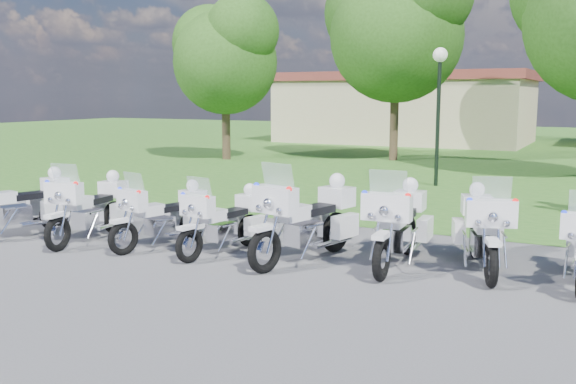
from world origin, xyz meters
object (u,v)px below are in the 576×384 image
at_px(motorcycle_1, 91,207).
at_px(motorcycle_5, 399,223).
at_px(motorcycle_0, 20,203).
at_px(motorcycle_6, 482,228).
at_px(motorcycle_2, 165,214).
at_px(lamp_post, 439,82).
at_px(motorcycle_4, 308,218).
at_px(motorcycle_3, 225,220).

distance_m(motorcycle_1, motorcycle_5, 5.94).
relative_size(motorcycle_0, motorcycle_1, 1.02).
distance_m(motorcycle_1, motorcycle_6, 7.26).
bearing_deg(motorcycle_0, motorcycle_2, -152.58).
height_order(motorcycle_0, motorcycle_2, motorcycle_0).
bearing_deg(motorcycle_2, lamp_post, -88.22).
distance_m(motorcycle_4, lamp_post, 10.28).
height_order(motorcycle_2, lamp_post, lamp_post).
xyz_separation_m(motorcycle_1, motorcycle_4, (4.40, 0.55, 0.07)).
bearing_deg(motorcycle_6, motorcycle_0, -7.46).
distance_m(motorcycle_2, motorcycle_4, 2.83).
bearing_deg(motorcycle_0, lamp_post, -101.17).
distance_m(motorcycle_6, lamp_post, 10.03).
bearing_deg(motorcycle_3, motorcycle_4, -162.43).
bearing_deg(motorcycle_4, motorcycle_3, 21.26).
height_order(motorcycle_4, motorcycle_6, motorcycle_4).
distance_m(motorcycle_2, motorcycle_3, 1.28).
xyz_separation_m(motorcycle_4, motorcycle_5, (1.46, 0.42, -0.03)).
distance_m(motorcycle_0, motorcycle_2, 3.16).
height_order(motorcycle_2, motorcycle_5, motorcycle_5).
bearing_deg(motorcycle_3, motorcycle_2, 15.12).
height_order(motorcycle_1, motorcycle_2, motorcycle_1).
height_order(motorcycle_1, motorcycle_3, motorcycle_1).
relative_size(motorcycle_1, motorcycle_2, 1.11).
bearing_deg(motorcycle_2, motorcycle_4, -158.60).
relative_size(motorcycle_6, lamp_post, 0.55).
relative_size(motorcycle_2, motorcycle_3, 1.00).
distance_m(motorcycle_3, motorcycle_6, 4.39).
relative_size(motorcycle_4, motorcycle_6, 1.10).
xyz_separation_m(motorcycle_0, motorcycle_1, (1.50, 0.41, -0.03)).
bearing_deg(motorcycle_0, motorcycle_3, -154.55).
height_order(motorcycle_0, motorcycle_4, motorcycle_4).
bearing_deg(motorcycle_6, motorcycle_5, -3.39).
height_order(motorcycle_0, motorcycle_5, motorcycle_5).
height_order(motorcycle_3, lamp_post, lamp_post).
bearing_deg(motorcycle_3, motorcycle_6, -157.03).
relative_size(motorcycle_3, motorcycle_4, 0.84).
bearing_deg(motorcycle_3, motorcycle_5, -158.14).
bearing_deg(motorcycle_2, motorcycle_0, 26.88).
xyz_separation_m(motorcycle_6, lamp_post, (-3.11, 9.21, 2.50)).
xyz_separation_m(motorcycle_1, motorcycle_6, (7.14, 1.32, 0.02)).
height_order(motorcycle_0, motorcycle_3, motorcycle_0).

